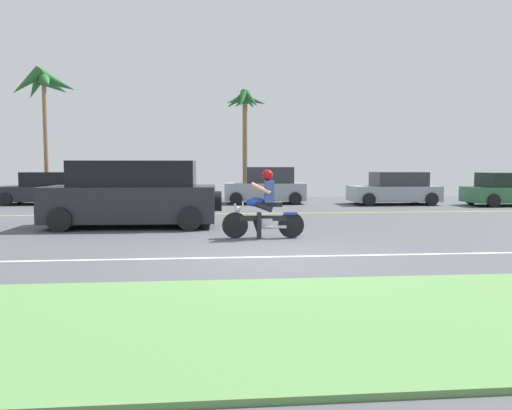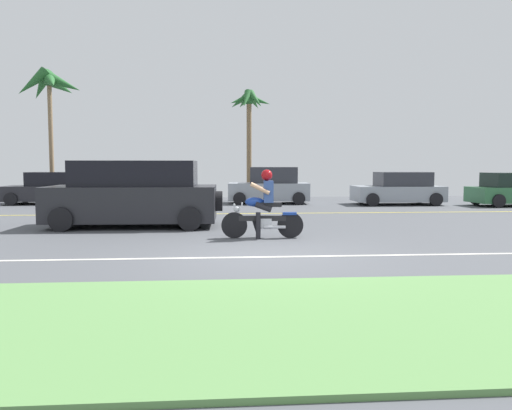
{
  "view_description": "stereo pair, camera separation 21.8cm",
  "coord_description": "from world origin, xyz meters",
  "px_view_note": "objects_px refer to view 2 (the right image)",
  "views": [
    {
      "loc": [
        -1.12,
        -9.48,
        1.73
      ],
      "look_at": [
        0.12,
        3.53,
        0.7
      ],
      "focal_mm": 35.36,
      "sensor_mm": 36.0,
      "label": 1
    },
    {
      "loc": [
        -0.91,
        -9.5,
        1.73
      ],
      "look_at": [
        0.12,
        3.53,
        0.7
      ],
      "focal_mm": 35.36,
      "sensor_mm": 36.0,
      "label": 2
    }
  ],
  "objects_px": {
    "suv_nearby": "(134,195)",
    "parked_car_1": "(148,190)",
    "parked_car_0": "(52,189)",
    "parked_car_2": "(270,187)",
    "motorcyclist": "(263,209)",
    "parked_car_3": "(399,189)",
    "palm_tree_1": "(249,108)",
    "palm_tree_0": "(50,88)"
  },
  "relations": [
    {
      "from": "parked_car_0",
      "to": "parked_car_2",
      "type": "bearing_deg",
      "value": -3.32
    },
    {
      "from": "parked_car_2",
      "to": "palm_tree_1",
      "type": "relative_size",
      "value": 0.69
    },
    {
      "from": "parked_car_2",
      "to": "parked_car_0",
      "type": "bearing_deg",
      "value": 176.68
    },
    {
      "from": "motorcyclist",
      "to": "palm_tree_1",
      "type": "bearing_deg",
      "value": 87.82
    },
    {
      "from": "motorcyclist",
      "to": "parked_car_3",
      "type": "xyz_separation_m",
      "value": [
        6.97,
        9.86,
        -0.01
      ]
    },
    {
      "from": "parked_car_2",
      "to": "palm_tree_0",
      "type": "xyz_separation_m",
      "value": [
        -10.28,
        2.08,
        4.61
      ]
    },
    {
      "from": "palm_tree_0",
      "to": "palm_tree_1",
      "type": "relative_size",
      "value": 1.17
    },
    {
      "from": "motorcyclist",
      "to": "parked_car_3",
      "type": "relative_size",
      "value": 0.51
    },
    {
      "from": "parked_car_3",
      "to": "parked_car_1",
      "type": "bearing_deg",
      "value": -176.26
    },
    {
      "from": "parked_car_2",
      "to": "motorcyclist",
      "type": "bearing_deg",
      "value": -96.93
    },
    {
      "from": "parked_car_1",
      "to": "parked_car_2",
      "type": "height_order",
      "value": "parked_car_2"
    },
    {
      "from": "suv_nearby",
      "to": "palm_tree_1",
      "type": "distance_m",
      "value": 11.82
    },
    {
      "from": "palm_tree_0",
      "to": "parked_car_0",
      "type": "bearing_deg",
      "value": -74.43
    },
    {
      "from": "parked_car_1",
      "to": "parked_car_2",
      "type": "xyz_separation_m",
      "value": [
        5.24,
        1.81,
        0.04
      ]
    },
    {
      "from": "parked_car_0",
      "to": "suv_nearby",
      "type": "bearing_deg",
      "value": -60.37
    },
    {
      "from": "parked_car_0",
      "to": "palm_tree_1",
      "type": "height_order",
      "value": "palm_tree_1"
    },
    {
      "from": "parked_car_1",
      "to": "palm_tree_0",
      "type": "relative_size",
      "value": 0.63
    },
    {
      "from": "parked_car_2",
      "to": "parked_car_1",
      "type": "bearing_deg",
      "value": -160.97
    },
    {
      "from": "parked_car_0",
      "to": "palm_tree_1",
      "type": "relative_size",
      "value": 0.73
    },
    {
      "from": "parked_car_0",
      "to": "palm_tree_1",
      "type": "bearing_deg",
      "value": 9.86
    },
    {
      "from": "parked_car_1",
      "to": "parked_car_3",
      "type": "xyz_separation_m",
      "value": [
        10.89,
        0.71,
        -0.05
      ]
    },
    {
      "from": "parked_car_2",
      "to": "suv_nearby",
      "type": "bearing_deg",
      "value": -119.55
    },
    {
      "from": "palm_tree_1",
      "to": "palm_tree_0",
      "type": "bearing_deg",
      "value": -179.59
    },
    {
      "from": "motorcyclist",
      "to": "suv_nearby",
      "type": "relative_size",
      "value": 0.4
    },
    {
      "from": "parked_car_3",
      "to": "palm_tree_0",
      "type": "distance_m",
      "value": 16.91
    },
    {
      "from": "parked_car_2",
      "to": "parked_car_3",
      "type": "height_order",
      "value": "parked_car_2"
    },
    {
      "from": "parked_car_3",
      "to": "palm_tree_0",
      "type": "bearing_deg",
      "value": 168.73
    },
    {
      "from": "suv_nearby",
      "to": "parked_car_1",
      "type": "distance_m",
      "value": 6.61
    },
    {
      "from": "suv_nearby",
      "to": "parked_car_1",
      "type": "relative_size",
      "value": 1.22
    },
    {
      "from": "parked_car_1",
      "to": "palm_tree_0",
      "type": "xyz_separation_m",
      "value": [
        -5.04,
        3.88,
        4.65
      ]
    },
    {
      "from": "parked_car_1",
      "to": "palm_tree_1",
      "type": "relative_size",
      "value": 0.74
    },
    {
      "from": "parked_car_1",
      "to": "parked_car_3",
      "type": "distance_m",
      "value": 10.91
    },
    {
      "from": "parked_car_0",
      "to": "palm_tree_1",
      "type": "xyz_separation_m",
      "value": [
        9.03,
        1.57,
        3.85
      ]
    },
    {
      "from": "motorcyclist",
      "to": "parked_car_3",
      "type": "bearing_deg",
      "value": 54.74
    },
    {
      "from": "suv_nearby",
      "to": "parked_car_1",
      "type": "height_order",
      "value": "suv_nearby"
    },
    {
      "from": "parked_car_1",
      "to": "palm_tree_1",
      "type": "bearing_deg",
      "value": 41.86
    },
    {
      "from": "palm_tree_1",
      "to": "parked_car_1",
      "type": "bearing_deg",
      "value": -138.14
    },
    {
      "from": "motorcyclist",
      "to": "parked_car_3",
      "type": "distance_m",
      "value": 12.08
    },
    {
      "from": "parked_car_2",
      "to": "palm_tree_1",
      "type": "bearing_deg",
      "value": 111.24
    },
    {
      "from": "palm_tree_0",
      "to": "motorcyclist",
      "type": "bearing_deg",
      "value": -55.52
    },
    {
      "from": "motorcyclist",
      "to": "parked_car_2",
      "type": "xyz_separation_m",
      "value": [
        1.33,
        10.96,
        0.08
      ]
    },
    {
      "from": "motorcyclist",
      "to": "palm_tree_0",
      "type": "height_order",
      "value": "palm_tree_0"
    }
  ]
}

